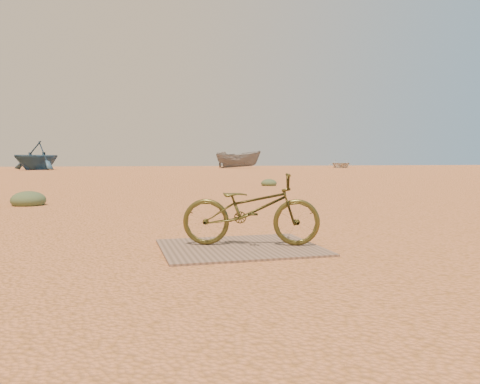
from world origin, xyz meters
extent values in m
plane|color=#E58958|center=(0.00, 0.00, 0.00)|extent=(120.00, 120.00, 0.00)
cube|color=#7D6354|center=(0.19, -0.37, 0.01)|extent=(1.63, 1.32, 0.02)
imported|color=#44421C|center=(0.33, -0.32, 0.40)|extent=(1.54, 0.91, 0.76)
imported|color=#2D5172|center=(-7.56, 39.54, 1.29)|extent=(6.33, 6.45, 2.57)
imported|color=slate|center=(11.74, 42.86, 0.92)|extent=(5.09, 3.33, 1.84)
imported|color=silver|center=(23.29, 42.11, 0.43)|extent=(4.49, 5.01, 0.85)
ellipsoid|color=#556947|center=(-2.75, 5.21, 0.00)|extent=(0.68, 0.68, 0.38)
ellipsoid|color=#556947|center=(4.23, 10.62, 0.00)|extent=(0.56, 0.56, 0.31)
camera|label=1|loc=(-1.08, -5.04, 0.93)|focal=35.00mm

